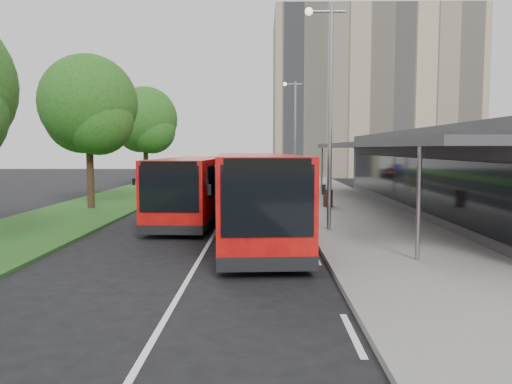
# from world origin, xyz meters

# --- Properties ---
(ground) EXTENTS (120.00, 120.00, 0.00)m
(ground) POSITION_xyz_m (0.00, 0.00, 0.00)
(ground) COLOR black
(ground) RESTS_ON ground
(pavement) EXTENTS (5.00, 80.00, 0.15)m
(pavement) POSITION_xyz_m (6.00, 20.00, 0.07)
(pavement) COLOR slate
(pavement) RESTS_ON ground
(grass_verge) EXTENTS (5.00, 80.00, 0.10)m
(grass_verge) POSITION_xyz_m (-7.00, 20.00, 0.05)
(grass_verge) COLOR #184716
(grass_verge) RESTS_ON ground
(lane_centre_line) EXTENTS (0.12, 70.00, 0.01)m
(lane_centre_line) POSITION_xyz_m (0.00, 15.00, 0.01)
(lane_centre_line) COLOR silver
(lane_centre_line) RESTS_ON ground
(kerb_dashes) EXTENTS (0.12, 56.00, 0.01)m
(kerb_dashes) POSITION_xyz_m (3.30, 19.00, 0.01)
(kerb_dashes) COLOR silver
(kerb_dashes) RESTS_ON ground
(office_block) EXTENTS (22.00, 12.00, 18.00)m
(office_block) POSITION_xyz_m (14.00, 42.00, 9.00)
(office_block) COLOR tan
(office_block) RESTS_ON ground
(station_building) EXTENTS (7.70, 26.00, 4.00)m
(station_building) POSITION_xyz_m (10.86, 8.00, 2.04)
(station_building) COLOR #313133
(station_building) RESTS_ON ground
(tree_mid) EXTENTS (4.86, 4.86, 7.81)m
(tree_mid) POSITION_xyz_m (-7.01, 9.05, 5.04)
(tree_mid) COLOR black
(tree_mid) RESTS_ON ground
(tree_far) EXTENTS (4.78, 4.78, 7.69)m
(tree_far) POSITION_xyz_m (-7.01, 21.05, 4.96)
(tree_far) COLOR black
(tree_far) RESTS_ON ground
(lamp_post_near) EXTENTS (1.44, 0.28, 8.00)m
(lamp_post_near) POSITION_xyz_m (4.12, 2.00, 4.72)
(lamp_post_near) COLOR gray
(lamp_post_near) RESTS_ON pavement
(lamp_post_far) EXTENTS (1.44, 0.28, 8.00)m
(lamp_post_far) POSITION_xyz_m (4.12, 22.00, 4.72)
(lamp_post_far) COLOR gray
(lamp_post_far) RESTS_ON pavement
(bus_main) EXTENTS (3.34, 10.46, 2.92)m
(bus_main) POSITION_xyz_m (1.53, 0.53, 1.50)
(bus_main) COLOR red
(bus_main) RESTS_ON ground
(bus_second) EXTENTS (2.83, 9.67, 2.71)m
(bus_second) POSITION_xyz_m (-1.19, 5.25, 1.39)
(bus_second) COLOR red
(bus_second) RESTS_ON ground
(litter_bin) EXTENTS (0.63, 0.63, 0.87)m
(litter_bin) POSITION_xyz_m (5.08, 9.16, 0.59)
(litter_bin) COLOR #361F16
(litter_bin) RESTS_ON pavement
(bollard) EXTENTS (0.19, 0.19, 0.94)m
(bollard) POSITION_xyz_m (4.71, 19.16, 0.62)
(bollard) COLOR yellow
(bollard) RESTS_ON pavement
(car_near) EXTENTS (2.58, 3.64, 1.15)m
(car_near) POSITION_xyz_m (1.39, 37.97, 0.58)
(car_near) COLOR #570C12
(car_near) RESTS_ON ground
(car_far) EXTENTS (2.14, 3.82, 1.19)m
(car_far) POSITION_xyz_m (-1.30, 45.36, 0.60)
(car_far) COLOR navy
(car_far) RESTS_ON ground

